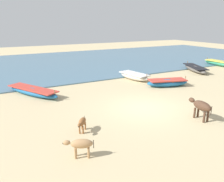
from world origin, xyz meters
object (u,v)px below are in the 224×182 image
object	(u,v)px
fishing_boat_1	(33,91)
fishing_boat_2	(167,83)
fishing_boat_4	(134,76)
fishing_boat_6	(195,68)
calf_near_brown	(82,123)
fishing_boat_0	(224,64)
calf_far_tan	(81,144)
cow_adult_dark	(201,106)

from	to	relation	value
fishing_boat_1	fishing_boat_2	bearing A→B (deg)	45.56
fishing_boat_4	fishing_boat_6	distance (m)	7.23
fishing_boat_1	fishing_boat_4	world-z (taller)	fishing_boat_4
fishing_boat_1	calf_near_brown	size ratio (longest dim) A/B	5.20
fishing_boat_1	fishing_boat_0	bearing A→B (deg)	62.69
fishing_boat_6	calf_far_tan	bearing A→B (deg)	142.72
fishing_boat_0	fishing_boat_4	distance (m)	12.09
fishing_boat_0	fishing_boat_1	distance (m)	20.47
fishing_boat_6	calf_near_brown	world-z (taller)	fishing_boat_6
fishing_boat_2	fishing_boat_4	world-z (taller)	fishing_boat_4
fishing_boat_2	fishing_boat_6	world-z (taller)	fishing_boat_2
fishing_boat_4	fishing_boat_1	bearing A→B (deg)	-96.94
fishing_boat_2	calf_far_tan	distance (m)	10.81
calf_near_brown	fishing_boat_6	bearing A→B (deg)	151.19
fishing_boat_6	cow_adult_dark	xyz separation A→B (m)	(-8.91, -8.40, 0.41)
calf_near_brown	fishing_boat_1	bearing A→B (deg)	-135.27
calf_far_tan	calf_near_brown	bearing A→B (deg)	-87.87
fishing_boat_6	fishing_boat_2	bearing A→B (deg)	138.44
fishing_boat_0	fishing_boat_1	bearing A→B (deg)	90.04
fishing_boat_0	fishing_boat_6	xyz separation A→B (m)	(-4.86, -0.28, -0.01)
fishing_boat_0	fishing_boat_4	world-z (taller)	fishing_boat_4
fishing_boat_6	calf_near_brown	size ratio (longest dim) A/B	4.87
calf_near_brown	cow_adult_dark	bearing A→B (deg)	110.99
fishing_boat_1	cow_adult_dark	world-z (taller)	cow_adult_dark
fishing_boat_4	cow_adult_dark	distance (m)	8.62
fishing_boat_0	calf_far_tan	size ratio (longest dim) A/B	4.67
fishing_boat_2	calf_far_tan	xyz separation A→B (m)	(-9.13, -5.77, 0.22)
calf_far_tan	fishing_boat_6	bearing A→B (deg)	-126.04
fishing_boat_6	cow_adult_dark	distance (m)	12.26
fishing_boat_4	calf_near_brown	bearing A→B (deg)	-56.24
calf_near_brown	calf_far_tan	distance (m)	1.96
fishing_boat_1	calf_far_tan	xyz separation A→B (m)	(0.28, -8.37, 0.25)
fishing_boat_6	calf_far_tan	world-z (taller)	fishing_boat_6
fishing_boat_0	fishing_boat_6	size ratio (longest dim) A/B	1.17
fishing_boat_0	cow_adult_dark	size ratio (longest dim) A/B	3.28
cow_adult_dark	fishing_boat_1	bearing A→B (deg)	43.41
fishing_boat_4	cow_adult_dark	world-z (taller)	cow_adult_dark
calf_near_brown	calf_far_tan	size ratio (longest dim) A/B	0.82
cow_adult_dark	calf_near_brown	size ratio (longest dim) A/B	1.73
cow_adult_dark	fishing_boat_2	bearing A→B (deg)	-22.66
fishing_boat_1	cow_adult_dark	xyz separation A→B (m)	(6.69, -8.07, 0.43)
fishing_boat_0	fishing_boat_6	world-z (taller)	fishing_boat_0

